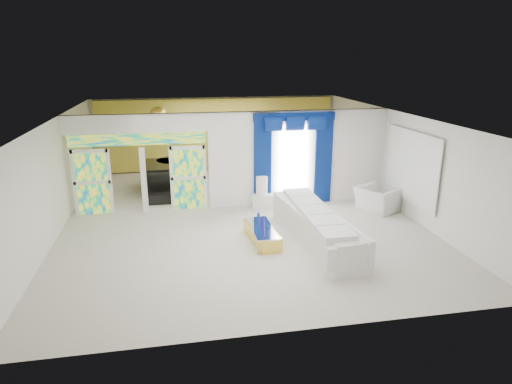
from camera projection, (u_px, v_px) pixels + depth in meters
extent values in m
plane|color=#B7AF9E|center=(239.00, 216.00, 13.47)|extent=(12.00, 12.00, 0.00)
cube|color=white|center=(300.00, 157.00, 14.35)|extent=(5.70, 0.18, 3.00)
cube|color=white|center=(137.00, 123.00, 13.11)|extent=(4.30, 0.18, 0.55)
cube|color=#994C3F|center=(92.00, 182.00, 13.37)|extent=(0.95, 0.04, 2.00)
cube|color=#994C3F|center=(188.00, 178.00, 13.87)|extent=(0.95, 0.04, 2.00)
cube|color=#994C3F|center=(138.00, 139.00, 13.25)|extent=(4.00, 0.05, 0.35)
cube|color=white|center=(293.00, 160.00, 14.23)|extent=(1.00, 0.02, 2.30)
cube|color=#031549|center=(263.00, 163.00, 14.04)|extent=(0.55, 0.10, 2.80)
cube|color=#031549|center=(323.00, 160.00, 14.39)|extent=(0.55, 0.10, 2.80)
cube|color=#031549|center=(294.00, 117.00, 13.80)|extent=(2.60, 0.12, 0.25)
cube|color=white|center=(412.00, 167.00, 12.95)|extent=(0.04, 2.70, 1.90)
cube|color=gold|center=(217.00, 134.00, 18.58)|extent=(9.70, 0.12, 2.90)
cube|color=silver|center=(316.00, 228.00, 11.48)|extent=(1.33, 4.21, 0.79)
cube|color=gold|center=(262.00, 235.00, 11.58)|extent=(0.72, 1.69, 0.37)
cube|color=silver|center=(271.00, 200.00, 14.29)|extent=(1.27, 0.51, 0.41)
cylinder|color=silver|center=(262.00, 186.00, 14.09)|extent=(0.36, 0.36, 0.58)
imported|color=silver|center=(377.00, 199.00, 13.83)|extent=(1.43, 1.49, 0.75)
cube|color=black|center=(164.00, 176.00, 16.02)|extent=(1.45, 1.90, 0.95)
cube|color=black|center=(164.00, 198.00, 14.61)|extent=(0.98, 0.39, 0.33)
cube|color=tan|center=(92.00, 190.00, 14.77)|extent=(0.56, 0.52, 0.73)
sphere|color=gold|center=(158.00, 115.00, 15.49)|extent=(0.60, 0.60, 0.60)
cylinder|color=navy|center=(263.00, 223.00, 11.51)|extent=(0.08, 0.08, 0.27)
cylinder|color=navy|center=(258.00, 217.00, 12.02)|extent=(0.08, 0.08, 0.19)
cylinder|color=navy|center=(268.00, 231.00, 11.07)|extent=(0.09, 0.09, 0.19)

